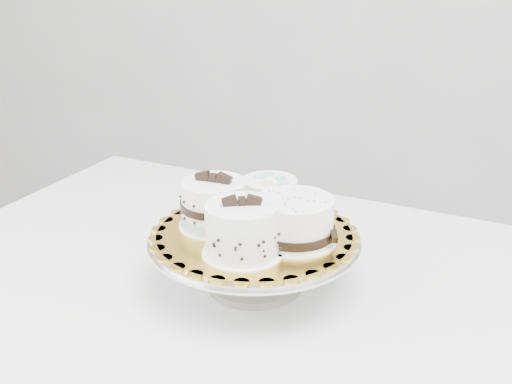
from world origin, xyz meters
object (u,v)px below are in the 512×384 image
(table, at_px, (256,315))
(cake_ribbon, at_px, (295,221))
(cake_stand, at_px, (254,251))
(cake_swirl, at_px, (242,231))
(cake_banded, at_px, (214,206))
(cake_board, at_px, (254,234))
(cake_dots, at_px, (269,198))

(table, relative_size, cake_ribbon, 8.41)
(cake_stand, distance_m, cake_swirl, 0.10)
(cake_stand, relative_size, cake_ribbon, 2.18)
(cake_swirl, bearing_deg, cake_stand, 70.91)
(cake_swirl, xyz_separation_m, cake_banded, (-0.08, 0.08, -0.00))
(cake_ribbon, bearing_deg, cake_board, 155.63)
(cake_ribbon, bearing_deg, table, 135.79)
(cake_stand, distance_m, cake_banded, 0.10)
(cake_board, relative_size, cake_ribbon, 2.00)
(table, xyz_separation_m, cake_board, (0.01, -0.03, 0.17))
(cake_board, xyz_separation_m, cake_swirl, (0.01, -0.07, 0.04))
(cake_dots, bearing_deg, cake_banded, -124.77)
(table, height_order, cake_dots, cake_dots)
(cake_stand, relative_size, cake_swirl, 2.37)
(table, bearing_deg, cake_stand, -67.55)
(cake_swirl, relative_size, cake_ribbon, 0.92)
(cake_banded, bearing_deg, cake_stand, -3.26)
(cake_stand, height_order, cake_ribbon, cake_ribbon)
(cake_swirl, distance_m, cake_dots, 0.14)
(cake_swirl, relative_size, cake_dots, 1.26)
(cake_stand, bearing_deg, cake_ribbon, -3.01)
(cake_banded, xyz_separation_m, cake_ribbon, (0.14, -0.01, -0.00))
(cake_banded, bearing_deg, table, 21.39)
(cake_stand, bearing_deg, cake_board, -135.00)
(cake_dots, bearing_deg, cake_stand, -77.29)
(table, relative_size, cake_board, 4.21)
(table, xyz_separation_m, cake_stand, (0.01, -0.03, 0.14))
(cake_board, relative_size, cake_swirl, 2.17)
(cake_stand, bearing_deg, cake_banded, 175.78)
(cake_banded, height_order, cake_dots, cake_banded)
(table, bearing_deg, cake_banded, -152.70)
(cake_banded, relative_size, cake_ribbon, 0.75)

